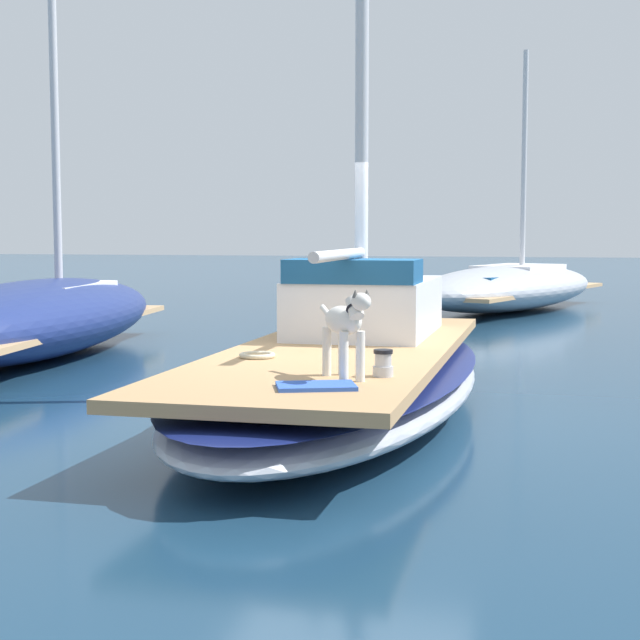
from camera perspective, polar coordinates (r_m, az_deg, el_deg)
ground_plane at (r=9.44m, az=1.37°, el=-5.57°), size 120.00×120.00×0.00m
sailboat_main at (r=9.38m, az=1.37°, el=-3.56°), size 2.61×7.27×0.66m
cabin_house at (r=10.39m, az=2.70°, el=1.02°), size 1.43×2.24×0.84m
dog_white at (r=7.21m, az=1.53°, el=-0.25°), size 0.58×0.83×0.70m
deck_winch at (r=7.41m, az=3.78°, el=-2.63°), size 0.16×0.16×0.21m
coiled_rope at (r=8.52m, az=-3.77°, el=-2.11°), size 0.32×0.32×0.04m
deck_towel at (r=6.86m, az=-0.24°, el=-3.96°), size 0.65×0.53×0.03m
moored_boat_far_astern at (r=22.14m, az=11.16°, el=1.98°), size 5.24×8.33×5.93m
moored_boat_port_side at (r=14.25m, az=-16.37°, el=0.24°), size 2.89×7.33×7.13m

